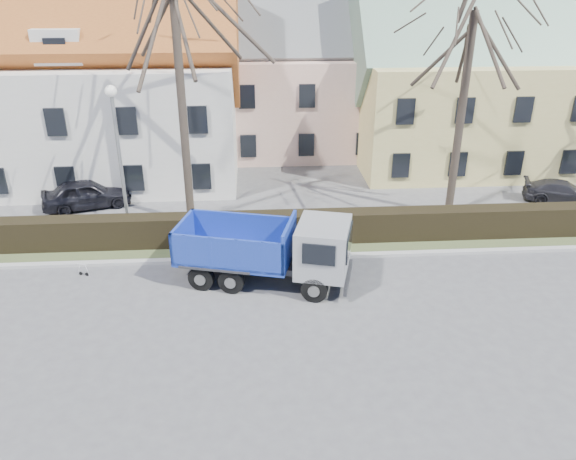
{
  "coord_description": "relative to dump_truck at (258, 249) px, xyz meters",
  "views": [
    {
      "loc": [
        0.86,
        -15.17,
        10.56
      ],
      "look_at": [
        2.13,
        3.88,
        1.6
      ],
      "focal_mm": 35.0,
      "sensor_mm": 36.0,
      "label": 1
    }
  ],
  "objects": [
    {
      "name": "dump_truck",
      "position": [
        0.0,
        0.0,
        0.0
      ],
      "size": [
        6.92,
        4.01,
        2.61
      ],
      "primitive_type": null,
      "rotation": [
        0.0,
        0.0,
        -0.26
      ],
      "color": "#162F97",
      "rests_on": "ground"
    },
    {
      "name": "parked_car_a",
      "position": [
        -8.09,
        7.6,
        -0.6
      ],
      "size": [
        4.42,
        2.84,
        1.4
      ],
      "primitive_type": "imported",
      "rotation": [
        0.0,
        0.0,
        1.88
      ],
      "color": "black",
      "rests_on": "ground"
    },
    {
      "name": "cart_frame",
      "position": [
        -6.74,
        0.88,
        -1.03
      ],
      "size": [
        0.67,
        0.51,
        0.55
      ],
      "primitive_type": null,
      "rotation": [
        0.0,
        0.0,
        -0.3
      ],
      "color": "silver",
      "rests_on": "ground"
    },
    {
      "name": "tree_1",
      "position": [
        -2.97,
        5.57,
        5.02
      ],
      "size": [
        9.2,
        9.2,
        12.65
      ],
      "primitive_type": null,
      "color": "#332A23",
      "rests_on": "ground"
    },
    {
      "name": "streetlight",
      "position": [
        -5.46,
        4.07,
        1.98
      ],
      "size": [
        0.51,
        0.51,
        6.56
      ],
      "primitive_type": null,
      "color": "gray",
      "rests_on": "ground"
    },
    {
      "name": "grass_strip",
      "position": [
        -0.97,
        3.27,
        -1.25
      ],
      "size": [
        80.0,
        3.0,
        0.1
      ],
      "primitive_type": "cube",
      "color": "#404C2B",
      "rests_on": "ground"
    },
    {
      "name": "tree_2",
      "position": [
        9.03,
        5.57,
        4.2
      ],
      "size": [
        8.0,
        8.0,
        11.0
      ],
      "primitive_type": null,
      "color": "#332A23",
      "rests_on": "ground"
    },
    {
      "name": "parked_car_b",
      "position": [
        15.11,
        6.71,
        -0.77
      ],
      "size": [
        3.96,
        2.62,
        1.07
      ],
      "primitive_type": "imported",
      "rotation": [
        0.0,
        0.0,
        1.23
      ],
      "color": "#26252A",
      "rests_on": "ground"
    },
    {
      "name": "hedge",
      "position": [
        -0.97,
        3.07,
        -0.65
      ],
      "size": [
        60.0,
        0.9,
        1.3
      ],
      "primitive_type": "cube",
      "color": "black",
      "rests_on": "ground"
    },
    {
      "name": "building_pink",
      "position": [
        3.03,
        17.07,
        2.7
      ],
      "size": [
        10.8,
        8.8,
        8.0
      ],
      "primitive_type": null,
      "color": "beige",
      "rests_on": "ground"
    },
    {
      "name": "building_yellow",
      "position": [
        15.03,
        14.07,
        2.95
      ],
      "size": [
        18.8,
        10.8,
        8.5
      ],
      "primitive_type": null,
      "color": "#CDBE71",
      "rests_on": "ground"
    },
    {
      "name": "ground",
      "position": [
        -0.97,
        -2.93,
        -1.3
      ],
      "size": [
        120.0,
        120.0,
        0.0
      ],
      "primitive_type": "plane",
      "color": "#4F4F52"
    },
    {
      "name": "curb_far",
      "position": [
        -0.97,
        1.67,
        -1.24
      ],
      "size": [
        80.0,
        0.3,
        0.12
      ],
      "primitive_type": "cube",
      "color": "#9F9E9D",
      "rests_on": "ground"
    }
  ]
}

